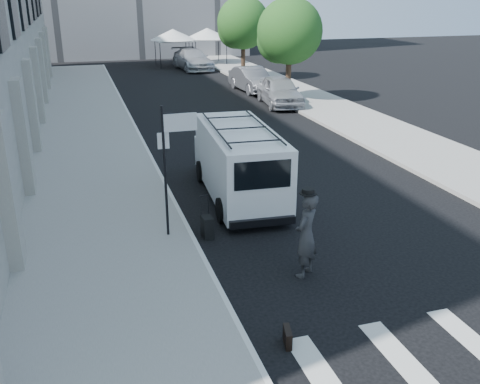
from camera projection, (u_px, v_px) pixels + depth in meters
ground at (304, 282)px, 12.33m from camera, size 120.00×120.00×0.00m
sidewalk_left at (88, 130)px, 25.45m from camera, size 4.50×48.00×0.15m
sidewalk_right at (309, 100)px, 32.66m from camera, size 4.00×56.00×0.15m
sign_pole at (173, 144)px, 13.61m from camera, size 1.03×0.07×3.50m
tree_near at (287, 34)px, 31.01m from camera, size 3.80×3.83×6.03m
tree_far at (241, 25)px, 39.06m from camera, size 3.80×3.83×6.03m
tent_left at (173, 35)px, 46.46m from camera, size 4.00×4.00×3.20m
tent_right at (207, 34)px, 47.78m from camera, size 4.00×4.00×3.20m
businessman at (306, 235)px, 12.32m from camera, size 0.88×0.87×2.06m
briefcase at (287, 337)px, 10.11m from camera, size 0.21×0.46×0.34m
suitcase at (207, 227)px, 14.48m from camera, size 0.29×0.44×1.17m
cargo_van at (238, 161)px, 17.12m from camera, size 2.44×6.14×2.27m
parked_car_a at (280, 91)px, 31.15m from camera, size 2.55×5.14×1.68m
parked_car_b at (252, 79)px, 35.42m from camera, size 1.98×4.91×1.59m
parked_car_c at (193, 59)px, 45.28m from camera, size 2.90×6.05×1.70m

